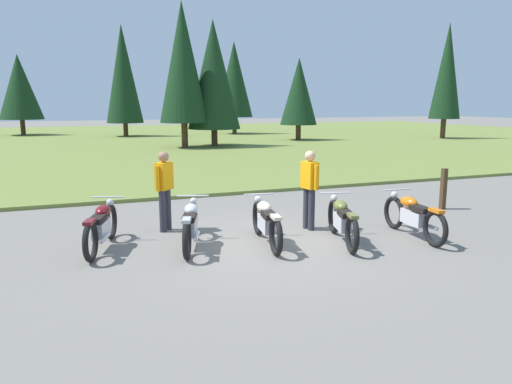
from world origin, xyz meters
TOP-DOWN VIEW (x-y plane):
  - ground_plane at (0.00, 0.00)m, footprint 140.00×140.00m
  - grass_moorland at (0.00, 26.89)m, footprint 80.00×44.00m
  - forest_treeline at (-0.10, 26.94)m, footprint 39.35×28.87m
  - motorcycle_maroon at (-2.95, 0.78)m, footprint 0.86×2.03m
  - motorcycle_silver at (-1.41, 0.31)m, footprint 0.88×2.02m
  - motorcycle_cream at (-0.03, -0.01)m, footprint 0.62×2.09m
  - motorcycle_olive at (1.37, -0.42)m, footprint 0.83×2.04m
  - motorcycle_orange at (2.89, -0.60)m, footprint 0.62×2.10m
  - rider_in_hivis_vest at (-1.62, 1.65)m, footprint 0.42×0.41m
  - rider_checking_bike at (1.24, 0.70)m, footprint 0.27×0.54m
  - trail_marker_post at (5.29, 1.24)m, footprint 0.12×0.12m

SIDE VIEW (x-z plane):
  - ground_plane at x=0.00m, z-range 0.00..0.00m
  - grass_moorland at x=0.00m, z-range 0.00..0.10m
  - motorcycle_maroon at x=-2.95m, z-range 0.00..0.88m
  - motorcycle_silver at x=-1.41m, z-range 0.00..0.88m
  - motorcycle_cream at x=-0.03m, z-range 0.00..0.88m
  - motorcycle_olive at x=1.37m, z-range 0.00..0.88m
  - motorcycle_orange at x=2.89m, z-range 0.00..0.88m
  - trail_marker_post at x=5.29m, z-range 0.00..1.03m
  - rider_in_hivis_vest at x=-1.62m, z-range 0.11..1.78m
  - rider_checking_bike at x=1.24m, z-range 0.11..1.78m
  - forest_treeline at x=-0.10m, z-range 0.11..8.56m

